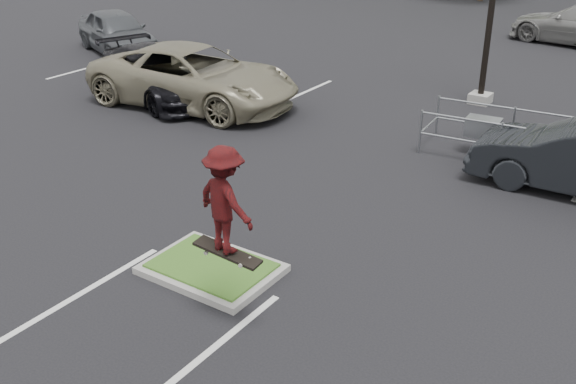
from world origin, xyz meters
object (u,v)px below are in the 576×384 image
Objects in this scene: car_l_tan at (193,77)px; car_l_grey at (116,31)px; skateboarder at (225,201)px; car_l_black at (156,73)px; cart_corral at (489,128)px.

car_l_tan reaches higher than car_l_grey.
car_l_black is (-9.20, 8.00, -1.32)m from skateboarder.
car_l_black reaches higher than cart_corral.
car_l_tan is at bearing -93.24° from car_l_grey.
car_l_grey is at bearing 165.71° from cart_corral.
car_l_tan is 1.21× the size of car_l_black.
car_l_black is at bearing -99.16° from car_l_grey.
skateboarder reaches higher than car_l_grey.
cart_corral is 0.76× the size of car_l_black.
car_l_tan is 7.83m from car_l_grey.
skateboarder is (-0.86, -8.96, 1.39)m from cart_corral.
skateboarder is at bearing -110.79° from car_l_black.
skateboarder is at bearing -100.46° from cart_corral.
car_l_grey is (-5.50, 3.51, 0.05)m from car_l_black.
skateboarder is 18.72m from car_l_grey.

